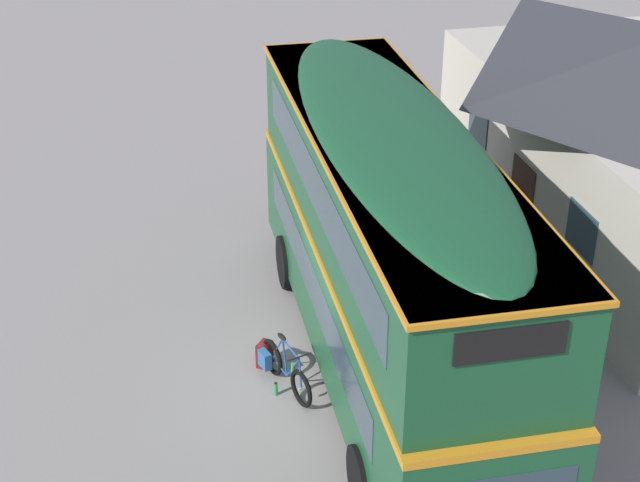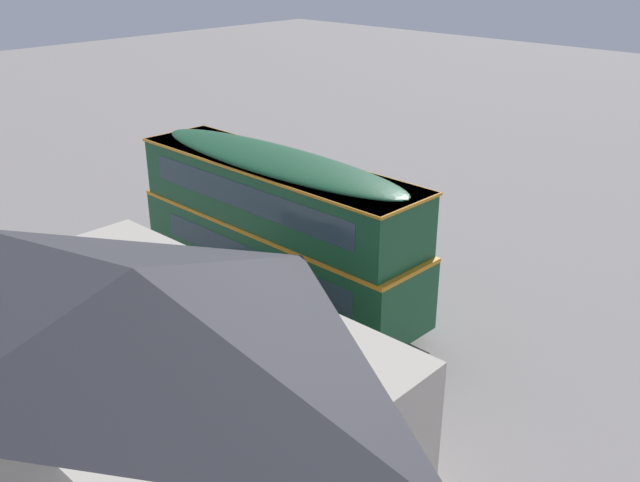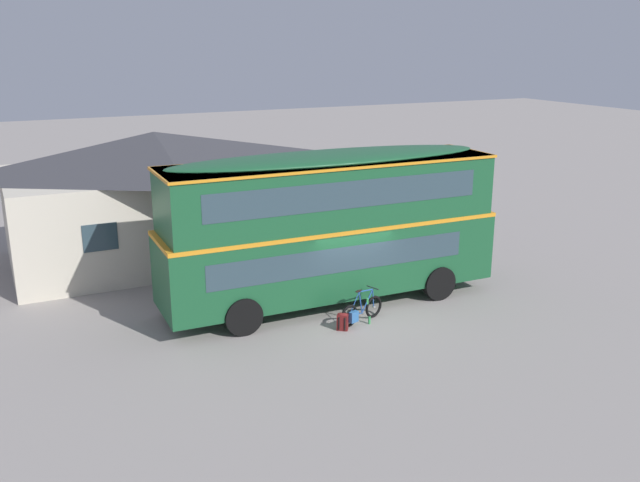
{
  "view_description": "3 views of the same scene",
  "coord_description": "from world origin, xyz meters",
  "px_view_note": "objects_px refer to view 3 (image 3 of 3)",
  "views": [
    {
      "loc": [
        13.35,
        -3.07,
        10.46
      ],
      "look_at": [
        -1.21,
        0.14,
        2.22
      ],
      "focal_mm": 54.18,
      "sensor_mm": 36.0,
      "label": 1
    },
    {
      "loc": [
        -14.9,
        14.66,
        10.65
      ],
      "look_at": [
        -0.69,
        -0.34,
        1.67
      ],
      "focal_mm": 39.06,
      "sensor_mm": 36.0,
      "label": 2
    },
    {
      "loc": [
        -9.25,
        -17.09,
        7.99
      ],
      "look_at": [
        -0.97,
        0.16,
        2.38
      ],
      "focal_mm": 38.63,
      "sensor_mm": 36.0,
      "label": 3
    }
  ],
  "objects_px": {
    "touring_bicycle": "(361,311)",
    "backpack_on_ground": "(343,321)",
    "water_bottle_green_metal": "(369,320)",
    "double_decker_bus": "(331,222)"
  },
  "relations": [
    {
      "from": "touring_bicycle",
      "to": "double_decker_bus",
      "type": "bearing_deg",
      "value": 92.39
    },
    {
      "from": "double_decker_bus",
      "to": "backpack_on_ground",
      "type": "distance_m",
      "value": 3.21
    },
    {
      "from": "water_bottle_green_metal",
      "to": "backpack_on_ground",
      "type": "bearing_deg",
      "value": -177.55
    },
    {
      "from": "water_bottle_green_metal",
      "to": "touring_bicycle",
      "type": "bearing_deg",
      "value": 137.49
    },
    {
      "from": "touring_bicycle",
      "to": "backpack_on_ground",
      "type": "relative_size",
      "value": 3.21
    },
    {
      "from": "touring_bicycle",
      "to": "water_bottle_green_metal",
      "type": "relative_size",
      "value": 6.34
    },
    {
      "from": "double_decker_bus",
      "to": "backpack_on_ground",
      "type": "relative_size",
      "value": 20.37
    },
    {
      "from": "double_decker_bus",
      "to": "water_bottle_green_metal",
      "type": "height_order",
      "value": "double_decker_bus"
    },
    {
      "from": "double_decker_bus",
      "to": "touring_bicycle",
      "type": "height_order",
      "value": "double_decker_bus"
    },
    {
      "from": "touring_bicycle",
      "to": "backpack_on_ground",
      "type": "bearing_deg",
      "value": -162.89
    }
  ]
}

